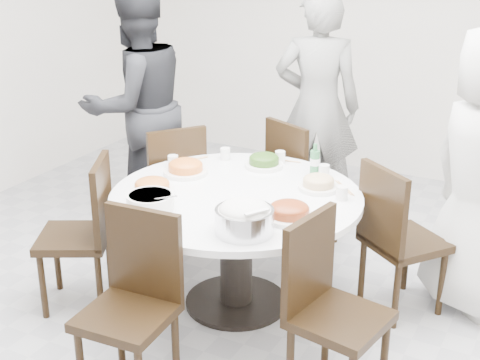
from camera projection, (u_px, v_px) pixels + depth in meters
The scene contains 21 objects.
floor at pixel (257, 330), 3.95m from camera, with size 6.00×6.00×0.01m, color #ADADB2.
wall_back at pixel (410, 25), 5.92m from camera, with size 6.00×0.01×2.80m, color white.
dining_table at pixel (236, 250), 4.09m from camera, with size 1.50×1.50×0.75m, color white.
chair_ne at pixel (405, 238), 4.02m from camera, with size 0.42×0.42×0.95m, color black.
chair_n at pixel (305, 181), 4.90m from camera, with size 0.42×0.42×0.95m, color black.
chair_nw at pixel (170, 186), 4.82m from camera, with size 0.42×0.42×0.95m, color black.
chair_sw at pixel (74, 234), 4.07m from camera, with size 0.42×0.42×0.95m, color black.
chair_s at pixel (126, 312), 3.26m from camera, with size 0.42×0.42×0.95m, color black.
chair_se at pixel (340, 315), 3.23m from camera, with size 0.42×0.42×0.95m, color black.
diner_middle at pixel (317, 107), 5.18m from camera, with size 0.66×0.44×1.82m, color black.
diner_left at pixel (137, 107), 5.11m from camera, with size 0.91×0.71×1.87m, color black.
dish_greens at pixel (264, 162), 4.37m from camera, with size 0.25×0.25×0.07m, color white.
dish_pale at pixel (318, 184), 4.01m from camera, with size 0.24×0.24×0.06m, color white.
dish_orange at pixel (186, 168), 4.25m from camera, with size 0.28×0.28×0.08m, color white.
dish_redbrown at pixel (289, 213), 3.61m from camera, with size 0.28×0.28×0.07m, color white.
dish_tofu at pixel (152, 188), 3.94m from camera, with size 0.27×0.27×0.07m, color white.
rice_bowl at pixel (244, 221), 3.44m from camera, with size 0.31×0.31×0.13m, color silver.
soup_bowl at pixel (150, 201), 3.74m from camera, with size 0.27×0.27×0.08m, color white.
beverage_bottle at pixel (315, 160), 4.21m from camera, with size 0.06×0.06×0.21m, color #2D713F.
tea_cups at pixel (281, 158), 4.43m from camera, with size 0.07×0.07×0.08m, color white.
chopsticks at pixel (278, 159), 4.53m from camera, with size 0.24×0.04×0.01m, color tan, non-canonical shape.
Camera 1 is at (1.49, -3.02, 2.25)m, focal length 50.00 mm.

